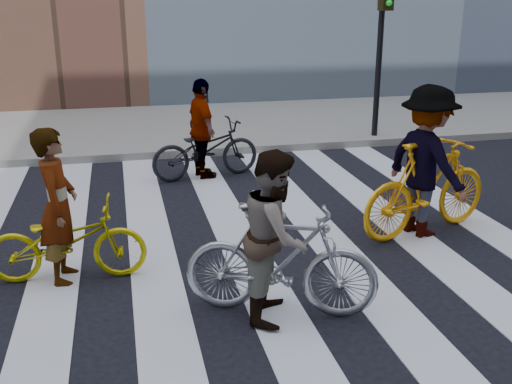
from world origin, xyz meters
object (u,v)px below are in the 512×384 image
object	(u,v)px
bike_silver_mid	(281,260)
bike_yellow_right	(427,188)
bike_yellow_left	(66,241)
rider_rear	(202,129)
bike_dark_rear	(205,149)
rider_right	(426,162)
rider_left	(58,206)
traffic_signal	(382,31)
rider_mid	(276,235)

from	to	relation	value
bike_silver_mid	bike_yellow_right	distance (m)	2.86
bike_yellow_left	rider_rear	size ratio (longest dim) A/B	1.01
bike_yellow_right	bike_dark_rear	size ratio (longest dim) A/B	1.11
bike_dark_rear	bike_silver_mid	bearing A→B (deg)	168.71
bike_dark_rear	rider_right	world-z (taller)	rider_right
bike_yellow_right	rider_rear	world-z (taller)	rider_rear
rider_left	rider_right	distance (m)	4.45
traffic_signal	bike_yellow_left	xyz separation A→B (m)	(-5.88, -5.15, -1.84)
traffic_signal	bike_dark_rear	bearing A→B (deg)	-156.49
bike_silver_mid	rider_right	bearing A→B (deg)	-34.20
bike_yellow_right	rider_left	world-z (taller)	rider_left
traffic_signal	bike_yellow_right	xyz separation A→B (m)	(-1.44, -4.81, -1.66)
rider_rear	rider_right	bearing A→B (deg)	-154.09
bike_yellow_left	rider_right	world-z (taller)	rider_right
rider_left	bike_yellow_right	bearing A→B (deg)	-81.28
bike_yellow_left	bike_silver_mid	world-z (taller)	bike_silver_mid
rider_right	rider_mid	bearing A→B (deg)	106.81
bike_silver_mid	bike_dark_rear	world-z (taller)	bike_silver_mid
bike_yellow_right	bike_yellow_left	bearing A→B (deg)	77.66
bike_yellow_left	bike_silver_mid	distance (m)	2.40
rider_mid	rider_right	xyz separation A→B (m)	(2.38, 1.58, 0.14)
traffic_signal	bike_yellow_left	bearing A→B (deg)	-138.77
bike_yellow_left	rider_left	xyz separation A→B (m)	(-0.05, 0.00, 0.40)
rider_left	rider_mid	size ratio (longest dim) A/B	1.03
rider_mid	rider_rear	xyz separation A→B (m)	(-0.03, 4.71, 0.02)
bike_yellow_right	rider_mid	bearing A→B (deg)	106.26
traffic_signal	rider_left	bearing A→B (deg)	-139.01
bike_yellow_right	rider_rear	bearing A→B (deg)	21.35
bike_silver_mid	rider_mid	bearing A→B (deg)	111.69
bike_silver_mid	rider_mid	size ratio (longest dim) A/B	1.13
rider_left	rider_mid	world-z (taller)	rider_left
traffic_signal	bike_yellow_left	world-z (taller)	traffic_signal
bike_yellow_right	traffic_signal	bearing A→B (deg)	-33.40
rider_right	bike_yellow_left	bearing A→B (deg)	77.71
bike_yellow_left	rider_rear	world-z (taller)	rider_rear
bike_yellow_left	rider_left	bearing A→B (deg)	94.38
bike_silver_mid	bike_yellow_right	xyz separation A→B (m)	(2.38, 1.58, 0.06)
bike_yellow_left	rider_mid	size ratio (longest dim) A/B	1.03
bike_dark_rear	rider_mid	world-z (taller)	rider_mid
bike_yellow_right	rider_rear	size ratio (longest dim) A/B	1.23
bike_yellow_right	bike_dark_rear	world-z (taller)	bike_yellow_right
bike_yellow_right	rider_right	bearing A→B (deg)	73.26
bike_yellow_left	rider_mid	xyz separation A→B (m)	(2.01, -1.24, 0.38)
bike_yellow_right	rider_mid	size ratio (longest dim) A/B	1.26
traffic_signal	rider_mid	world-z (taller)	traffic_signal
bike_silver_mid	rider_mid	distance (m)	0.27
traffic_signal	rider_left	world-z (taller)	traffic_signal
bike_silver_mid	rider_right	distance (m)	2.84
bike_yellow_right	rider_right	world-z (taller)	rider_right
traffic_signal	bike_yellow_right	size ratio (longest dim) A/B	1.61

